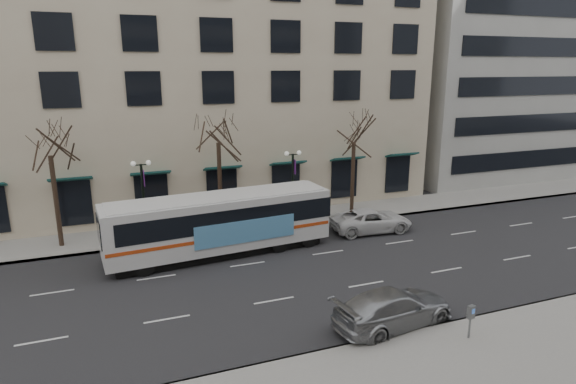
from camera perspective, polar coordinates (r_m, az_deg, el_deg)
name	(u,v)px	position (r m, az deg, el deg)	size (l,w,h in m)	color
ground	(260,281)	(25.49, -3.38, -10.47)	(160.00, 160.00, 0.00)	black
sidewalk_far	(289,219)	(34.90, 0.08, -3.22)	(80.00, 4.00, 0.15)	gray
building_hotel	(160,51)	(43.33, -14.89, 15.82)	(40.00, 20.00, 24.00)	#BDAC91
building_office	(489,0)	(58.27, 22.74, 20.26)	(25.00, 20.00, 35.00)	#999993
tree_far_left	(48,139)	(31.32, -26.54, 5.60)	(3.60, 3.60, 8.34)	black
tree_far_mid	(218,128)	(31.83, -8.31, 7.49)	(3.60, 3.60, 8.55)	black
tree_far_right	(354,129)	(35.37, 7.87, 7.44)	(3.60, 3.60, 8.06)	black
lamp_post_left	(144,196)	(31.33, -16.75, -0.50)	(1.22, 0.45, 5.21)	black
lamp_post_right	(293,183)	(33.40, 0.58, 1.07)	(1.22, 0.45, 5.21)	black
city_bus	(221,222)	(28.52, -7.92, -3.55)	(13.42, 4.00, 3.59)	silver
silver_car	(394,308)	(21.65, 12.40, -13.26)	(2.26, 5.56, 1.61)	#9C9EA3
white_pickup	(371,220)	(32.89, 9.85, -3.33)	(2.53, 5.48, 1.52)	silver
pay_station	(471,315)	(21.20, 20.85, -13.44)	(0.34, 0.25, 1.43)	slate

